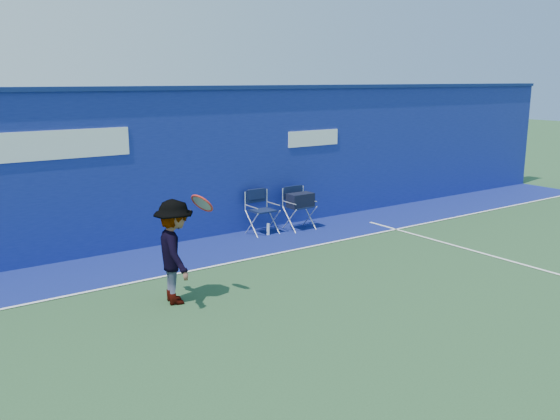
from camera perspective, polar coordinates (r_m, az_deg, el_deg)
ground at (r=7.98m, az=5.08°, el=-11.27°), size 80.00×80.00×0.00m
stadium_wall at (r=11.87m, az=-11.24°, el=4.23°), size 24.00×0.50×3.08m
out_of_bounds_strip at (r=11.22m, az=-8.58°, el=-4.24°), size 24.00×1.80×0.01m
court_lines at (r=8.40m, az=2.40°, el=-9.88°), size 24.00×12.00×0.01m
directors_chair_left at (r=12.51m, az=-1.75°, el=-0.91°), size 0.55×0.51×0.93m
directors_chair_right at (r=12.86m, az=1.88°, el=-0.19°), size 0.55×0.50×0.92m
water_bottle at (r=12.42m, az=-1.16°, el=-1.86°), size 0.07×0.07×0.26m
tennis_player at (r=8.71m, az=-10.08°, el=-3.96°), size 0.96×1.09×1.61m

